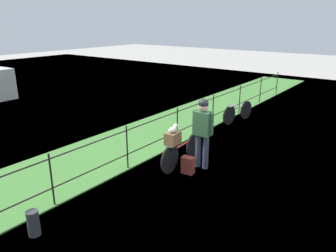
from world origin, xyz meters
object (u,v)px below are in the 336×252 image
Objects in this scene: cyclist_person at (203,127)px; bicycle_main at (182,152)px; mooring_bollard at (33,223)px; terrier_dog at (173,129)px; wooden_crate at (173,138)px; bicycle_parked at (237,112)px; backpack_on_paving at (188,165)px.

bicycle_main is at bearing 112.60° from cyclist_person.
terrier_dog is at bearing -6.97° from mooring_bollard.
terrier_dog is (0.02, 0.00, 0.22)m from wooden_crate.
bicycle_parked is at bearing 6.49° from wooden_crate.
cyclist_person reaches higher than wooden_crate.
mooring_bollard is at bearing -108.02° from backpack_on_paving.
bicycle_main reaches higher than mooring_bollard.
terrier_dog reaches higher than mooring_bollard.
mooring_bollard is at bearing -179.24° from bicycle_parked.
wooden_crate is 0.78× the size of mooring_bollard.
wooden_crate is at bearing -177.98° from bicycle_main.
bicycle_main is 3.69m from mooring_bollard.
cyclist_person is at bearing -36.63° from wooden_crate.
cyclist_person is at bearing -67.40° from bicycle_main.
backpack_on_paving is (0.09, -0.35, -0.83)m from terrier_dog.
bicycle_parked is (4.44, 0.51, -0.69)m from terrier_dog.
cyclist_person is at bearing -166.43° from bicycle_parked.
wooden_crate reaches higher than mooring_bollard.
cyclist_person reaches higher than terrier_dog.
terrier_dog is 0.79× the size of backpack_on_paving.
terrier_dog is 3.42m from mooring_bollard.
terrier_dog is 0.72× the size of mooring_bollard.
bicycle_main is at bearing 2.02° from wooden_crate.
backpack_on_paving is at bearing -71.74° from wooden_crate.
bicycle_main is 1.06× the size of bicycle_parked.
cyclist_person is 3.83× the size of mooring_bollard.
wooden_crate is at bearing -7.04° from mooring_bollard.
bicycle_parked is (4.46, 0.51, -0.47)m from wooden_crate.
wooden_crate is at bearing -177.98° from terrier_dog.
bicycle_main is 4.10m from bicycle_parked.
terrier_dog is (-0.37, -0.01, 0.67)m from bicycle_main.
bicycle_parked is at bearing 6.51° from terrier_dog.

